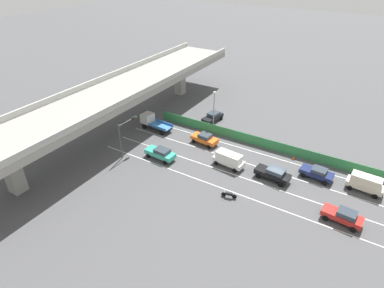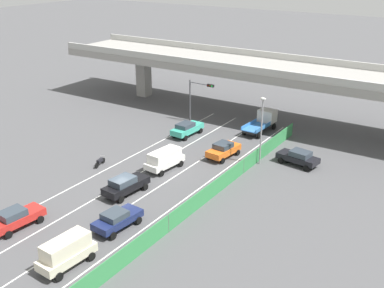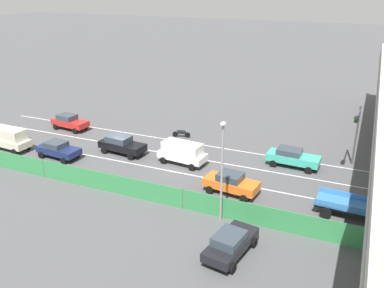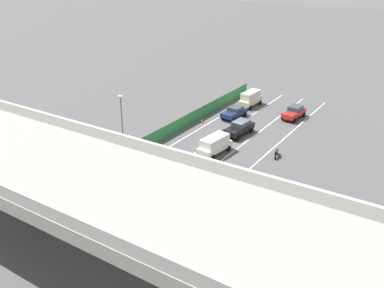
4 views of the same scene
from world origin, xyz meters
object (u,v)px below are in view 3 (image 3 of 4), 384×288
street_lamp (222,163)px  traffic_cone (72,174)px  car_sedan_navy (58,149)px  flatbed_truck_blue (374,206)px  car_taxi_orange (231,183)px  parked_sedan_dark (230,243)px  motorcycle (181,133)px  car_van_cream (9,138)px  car_van_white (182,152)px  car_sedan_black (121,144)px  car_taxi_teal (293,157)px  traffic_light (356,128)px  car_sedan_red (69,122)px

street_lamp → traffic_cone: bearing=-95.3°
car_sedan_navy → flatbed_truck_blue: (0.07, 27.64, 0.37)m
car_taxi_orange → parked_sedan_dark: 8.01m
car_taxi_orange → motorcycle: (-9.81, -8.93, -0.47)m
street_lamp → car_van_cream: bearing=-99.2°
car_van_white → car_taxi_orange: bearing=58.7°
flatbed_truck_blue → car_van_cream: bearing=-89.5°
car_sedan_black → car_taxi_teal: (-3.62, 15.81, -0.03)m
motorcycle → traffic_light: (1.27, 17.30, 3.49)m
car_sedan_navy → traffic_cone: bearing=53.4°
car_van_white → car_taxi_teal: (-3.44, 9.38, -0.25)m
car_sedan_red → car_van_cream: size_ratio=1.01×
car_sedan_red → flatbed_truck_blue: bearing=77.7°
car_sedan_red → traffic_cone: (9.79, 8.19, -0.67)m
car_van_white → car_taxi_teal: bearing=110.2°
traffic_light → flatbed_truck_blue: bearing=13.1°
car_sedan_black → motorcycle: bearing=151.8°
car_sedan_red → car_sedan_black: 9.94m
car_sedan_red → street_lamp: 25.09m
street_lamp → traffic_light: bearing=148.4°
car_taxi_teal → parked_sedan_dark: bearing=-3.6°
car_taxi_teal → street_lamp: bearing=-14.4°
car_taxi_teal → street_lamp: street_lamp is taller
motorcycle → street_lamp: street_lamp is taller
car_sedan_navy → motorcycle: bearing=139.2°
motorcycle → traffic_cone: size_ratio=3.48×
car_sedan_black → car_taxi_teal: car_sedan_black is taller
car_sedan_navy → traffic_light: size_ratio=0.79×
car_van_white → traffic_cone: bearing=-49.7°
motorcycle → street_lamp: size_ratio=0.26×
car_taxi_teal → flatbed_truck_blue: (7.00, 6.89, 0.32)m
car_van_cream → car_sedan_navy: 5.77m
car_van_cream → flatbed_truck_blue: (-0.28, 33.39, -0.00)m
car_sedan_black → car_van_white: bearing=91.6°
car_taxi_orange → street_lamp: bearing=8.6°
car_sedan_navy → car_van_cream: bearing=-86.5°
car_van_cream → motorcycle: size_ratio=2.30×
car_van_cream → street_lamp: size_ratio=0.61×
car_van_cream → car_sedan_red: bearing=168.9°
car_van_white → street_lamp: street_lamp is taller
car_sedan_black → street_lamp: street_lamp is taller
traffic_light → car_sedan_black: bearing=-76.1°
motorcycle → parked_sedan_dark: 20.85m
car_van_white → car_taxi_teal: 10.00m
car_van_cream → parked_sedan_dark: bearing=73.9°
car_taxi_orange → car_taxi_teal: (-7.05, 3.46, -0.00)m
car_taxi_orange → traffic_cone: 13.72m
motorcycle → street_lamp: bearing=34.5°
flatbed_truck_blue → street_lamp: street_lamp is taller
car_van_white → parked_sedan_dark: size_ratio=1.01×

